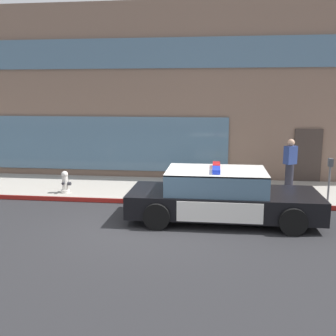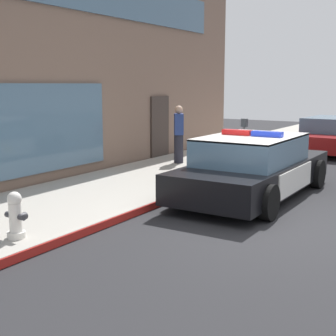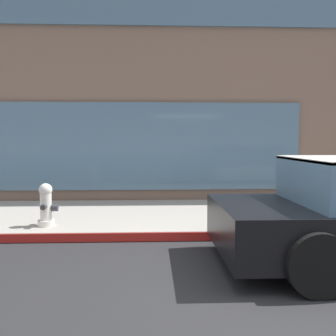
# 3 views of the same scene
# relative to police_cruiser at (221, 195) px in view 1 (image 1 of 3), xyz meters

# --- Properties ---
(ground) EXTENTS (48.00, 48.00, 0.00)m
(ground) POSITION_rel_police_cruiser_xyz_m (-1.93, -0.87, -0.68)
(ground) COLOR #262628
(sidewalk) EXTENTS (48.00, 3.28, 0.15)m
(sidewalk) POSITION_rel_police_cruiser_xyz_m (-1.93, 2.91, -0.61)
(sidewalk) COLOR #A39E93
(sidewalk) RESTS_ON ground
(curb_red_paint) EXTENTS (28.80, 0.04, 0.14)m
(curb_red_paint) POSITION_rel_police_cruiser_xyz_m (-1.93, 1.26, -0.61)
(curb_red_paint) COLOR maroon
(curb_red_paint) RESTS_ON ground
(storefront_building) EXTENTS (24.28, 11.28, 6.74)m
(storefront_building) POSITION_rel_police_cruiser_xyz_m (-4.07, 10.19, 2.69)
(storefront_building) COLOR #7A6051
(storefront_building) RESTS_ON ground
(police_cruiser) EXTENTS (5.03, 2.15, 1.49)m
(police_cruiser) POSITION_rel_police_cruiser_xyz_m (0.00, 0.00, 0.00)
(police_cruiser) COLOR black
(police_cruiser) RESTS_ON ground
(fire_hydrant) EXTENTS (0.34, 0.39, 0.73)m
(fire_hydrant) POSITION_rel_police_cruiser_xyz_m (-5.07, 1.79, -0.18)
(fire_hydrant) COLOR silver
(fire_hydrant) RESTS_ON sidewalk
(pedestrian_on_sidewalk) EXTENTS (0.48, 0.44, 1.71)m
(pedestrian_on_sidewalk) POSITION_rel_police_cruiser_xyz_m (2.37, 3.34, 0.33)
(pedestrian_on_sidewalk) COLOR #23232D
(pedestrian_on_sidewalk) RESTS_ON sidewalk
(parking_meter) EXTENTS (0.12, 0.18, 1.34)m
(parking_meter) POSITION_rel_police_cruiser_xyz_m (3.21, 1.60, 0.40)
(parking_meter) COLOR slate
(parking_meter) RESTS_ON sidewalk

